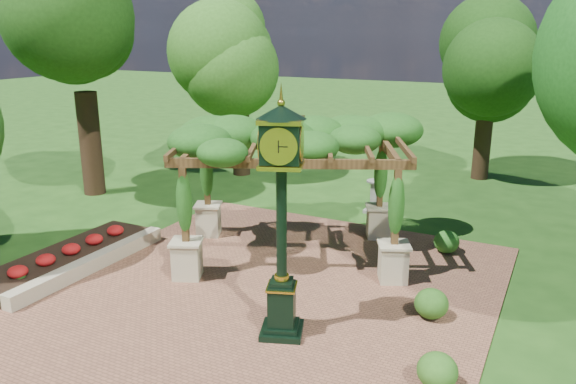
% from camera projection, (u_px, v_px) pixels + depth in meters
% --- Properties ---
extents(ground, '(120.00, 120.00, 0.00)m').
position_uv_depth(ground, '(235.00, 320.00, 11.94)').
color(ground, '#1E4714').
rests_on(ground, ground).
extents(brick_plaza, '(10.00, 12.00, 0.04)m').
position_uv_depth(brick_plaza, '(258.00, 300.00, 12.79)').
color(brick_plaza, brown).
rests_on(brick_plaza, ground).
extents(border_wall, '(0.35, 5.00, 0.40)m').
position_uv_depth(border_wall, '(92.00, 264.00, 14.31)').
color(border_wall, '#C6B793').
rests_on(border_wall, ground).
extents(flower_bed, '(1.50, 5.00, 0.36)m').
position_uv_depth(flower_bed, '(67.00, 259.00, 14.71)').
color(flower_bed, red).
rests_on(flower_bed, ground).
extents(pedestal_clock, '(1.19, 1.19, 4.71)m').
position_uv_depth(pedestal_clock, '(281.00, 202.00, 10.58)').
color(pedestal_clock, black).
rests_on(pedestal_clock, brick_plaza).
extents(pergola, '(6.85, 5.76, 3.69)m').
position_uv_depth(pergola, '(292.00, 147.00, 14.49)').
color(pergola, '#C3B891').
rests_on(pergola, brick_plaza).
extents(sundial, '(0.63, 0.63, 1.11)m').
position_uv_depth(sundial, '(375.00, 198.00, 18.96)').
color(sundial, gray).
rests_on(sundial, ground).
extents(shrub_front, '(0.91, 0.91, 0.63)m').
position_uv_depth(shrub_front, '(437.00, 371.00, 9.54)').
color(shrub_front, '#2D5E1B').
rests_on(shrub_front, brick_plaza).
extents(shrub_mid, '(0.75, 0.75, 0.65)m').
position_uv_depth(shrub_mid, '(431.00, 304.00, 11.88)').
color(shrub_mid, '#255217').
rests_on(shrub_mid, brick_plaza).
extents(shrub_back, '(0.91, 0.91, 0.62)m').
position_uv_depth(shrub_back, '(447.00, 242.00, 15.41)').
color(shrub_back, '#27631C').
rests_on(shrub_back, brick_plaza).
extents(tree_west_near, '(4.25, 4.25, 9.87)m').
position_uv_depth(tree_west_near, '(77.00, 7.00, 19.47)').
color(tree_west_near, '#382216').
rests_on(tree_west_near, ground).
extents(tree_west_far, '(3.76, 3.76, 8.19)m').
position_uv_depth(tree_west_far, '(239.00, 40.00, 22.65)').
color(tree_west_far, black).
rests_on(tree_west_far, ground).
extents(tree_north, '(4.02, 4.02, 7.05)m').
position_uv_depth(tree_north, '(490.00, 60.00, 22.16)').
color(tree_north, '#382516').
rests_on(tree_north, ground).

